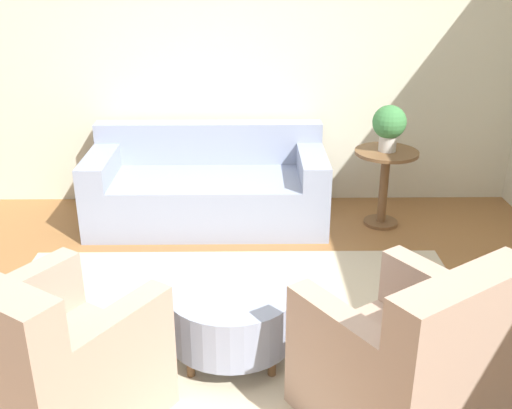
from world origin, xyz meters
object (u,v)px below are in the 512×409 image
at_px(potted_plant_on_side_table, 389,124).
at_px(side_table, 385,175).
at_px(couch, 208,188).
at_px(armchair_right, 408,366).
at_px(armchair_left, 50,368).
at_px(ottoman_table, 232,312).

bearing_deg(potted_plant_on_side_table, side_table, 0.00).
distance_m(couch, armchair_right, 2.93).
height_order(couch, armchair_left, armchair_left).
xyz_separation_m(armchair_right, potted_plant_on_side_table, (0.41, 2.56, 0.57)).
xyz_separation_m(armchair_left, armchair_right, (1.83, 0.00, 0.00)).
height_order(armchair_left, ottoman_table, armchair_left).
relative_size(armchair_left, armchair_right, 1.00).
bearing_deg(ottoman_table, couch, 97.55).
bearing_deg(side_table, armchair_right, -99.17).
xyz_separation_m(armchair_left, potted_plant_on_side_table, (2.24, 2.56, 0.57)).
xyz_separation_m(couch, potted_plant_on_side_table, (1.61, -0.12, 0.64)).
bearing_deg(potted_plant_on_side_table, couch, 175.80).
relative_size(armchair_left, side_table, 1.65).
height_order(couch, armchair_right, armchair_right).
height_order(couch, ottoman_table, couch).
distance_m(armchair_right, ottoman_table, 1.12).
bearing_deg(side_table, potted_plant_on_side_table, 0.00).
bearing_deg(armchair_left, couch, 76.65).
distance_m(armchair_right, potted_plant_on_side_table, 2.66).
height_order(ottoman_table, side_table, side_table).
bearing_deg(potted_plant_on_side_table, ottoman_table, -124.75).
xyz_separation_m(armchair_left, side_table, (2.24, 2.56, 0.11)).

